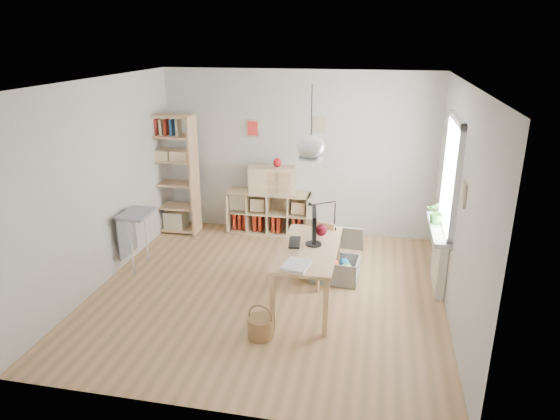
% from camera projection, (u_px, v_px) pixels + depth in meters
% --- Properties ---
extents(ground, '(4.50, 4.50, 0.00)m').
position_uv_depth(ground, '(268.00, 292.00, 6.58)').
color(ground, tan).
rests_on(ground, ground).
extents(room_shell, '(4.50, 4.50, 4.50)m').
position_uv_depth(room_shell, '(311.00, 147.00, 5.67)').
color(room_shell, white).
rests_on(room_shell, ground).
extents(window_unit, '(0.07, 1.16, 1.46)m').
position_uv_depth(window_unit, '(452.00, 176.00, 6.20)').
color(window_unit, white).
rests_on(window_unit, ground).
extents(radiator, '(0.10, 0.80, 0.80)m').
position_uv_depth(radiator, '(439.00, 259.00, 6.59)').
color(radiator, white).
rests_on(radiator, ground).
extents(windowsill, '(0.22, 1.20, 0.06)m').
position_uv_depth(windowsill, '(439.00, 229.00, 6.46)').
color(windowsill, white).
rests_on(windowsill, radiator).
extents(desk, '(0.70, 1.50, 0.75)m').
position_uv_depth(desk, '(309.00, 255.00, 6.12)').
color(desk, tan).
rests_on(desk, ground).
extents(cube_shelf, '(1.40, 0.38, 0.72)m').
position_uv_depth(cube_shelf, '(268.00, 215.00, 8.49)').
color(cube_shelf, beige).
rests_on(cube_shelf, ground).
extents(tall_bookshelf, '(0.80, 0.38, 2.00)m').
position_uv_depth(tall_bookshelf, '(172.00, 170.00, 8.26)').
color(tall_bookshelf, tan).
rests_on(tall_bookshelf, ground).
extents(side_table, '(0.40, 0.55, 0.85)m').
position_uv_depth(side_table, '(133.00, 224.00, 7.06)').
color(side_table, '#959598').
rests_on(side_table, ground).
extents(chair, '(0.53, 0.53, 0.84)m').
position_uv_depth(chair, '(315.00, 250.00, 6.70)').
color(chair, '#959598').
rests_on(chair, ground).
extents(wicker_basket, '(0.29, 0.29, 0.41)m').
position_uv_depth(wicker_basket, '(261.00, 327.00, 5.56)').
color(wicker_basket, olive).
rests_on(wicker_basket, ground).
extents(storage_chest, '(0.70, 0.77, 0.68)m').
position_uv_depth(storage_chest, '(337.00, 263.00, 6.89)').
color(storage_chest, silver).
rests_on(storage_chest, ground).
extents(monitor, '(0.20, 0.51, 0.45)m').
position_uv_depth(monitor, '(314.00, 226.00, 6.09)').
color(monitor, black).
rests_on(monitor, desk).
extents(keyboard, '(0.18, 0.38, 0.02)m').
position_uv_depth(keyboard, '(295.00, 242.00, 6.22)').
color(keyboard, black).
rests_on(keyboard, desk).
extents(task_lamp, '(0.38, 0.14, 0.40)m').
position_uv_depth(task_lamp, '(321.00, 211.00, 6.53)').
color(task_lamp, black).
rests_on(task_lamp, desk).
extents(yarn_ball, '(0.15, 0.15, 0.15)m').
position_uv_depth(yarn_ball, '(321.00, 230.00, 6.43)').
color(yarn_ball, '#530B18').
rests_on(yarn_ball, desk).
extents(paper_tray, '(0.33, 0.38, 0.03)m').
position_uv_depth(paper_tray, '(297.00, 265.00, 5.58)').
color(paper_tray, white).
rests_on(paper_tray, desk).
extents(drawer_chest, '(0.82, 0.49, 0.44)m').
position_uv_depth(drawer_chest, '(272.00, 180.00, 8.22)').
color(drawer_chest, beige).
rests_on(drawer_chest, cube_shelf).
extents(red_vase, '(0.13, 0.13, 0.15)m').
position_uv_depth(red_vase, '(277.00, 163.00, 8.11)').
color(red_vase, maroon).
rests_on(red_vase, drawer_chest).
extents(potted_plant, '(0.31, 0.27, 0.32)m').
position_uv_depth(potted_plant, '(438.00, 212.00, 6.51)').
color(potted_plant, '#306325').
rests_on(potted_plant, windowsill).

